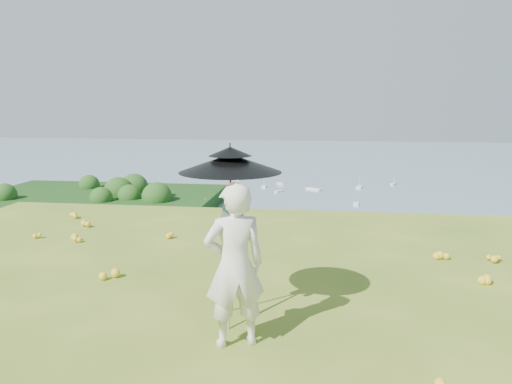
# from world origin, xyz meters

# --- Properties ---
(ground) EXTENTS (14.00, 14.00, 0.00)m
(ground) POSITION_xyz_m (0.00, 0.00, 0.00)
(ground) COLOR #507521
(ground) RESTS_ON ground
(shoreline_tier) EXTENTS (170.00, 28.00, 8.00)m
(shoreline_tier) POSITION_xyz_m (0.00, 75.00, -36.00)
(shoreline_tier) COLOR #6F6459
(shoreline_tier) RESTS_ON bay_water
(bay_water) EXTENTS (700.00, 700.00, 0.00)m
(bay_water) POSITION_xyz_m (0.00, 240.00, -34.00)
(bay_water) COLOR slate
(bay_water) RESTS_ON ground
(peninsula) EXTENTS (90.00, 60.00, 12.00)m
(peninsula) POSITION_xyz_m (-75.00, 155.00, -29.00)
(peninsula) COLOR black
(peninsula) RESTS_ON bay_water
(slope_trees) EXTENTS (110.00, 50.00, 6.00)m
(slope_trees) POSITION_xyz_m (0.00, 35.00, -15.00)
(slope_trees) COLOR #184514
(slope_trees) RESTS_ON forest_slope
(harbor_town) EXTENTS (110.00, 22.00, 5.00)m
(harbor_town) POSITION_xyz_m (0.00, 75.00, -29.50)
(harbor_town) COLOR white
(harbor_town) RESTS_ON shoreline_tier
(moored_boats) EXTENTS (140.00, 140.00, 0.70)m
(moored_boats) POSITION_xyz_m (-12.50, 161.00, -33.65)
(moored_boats) COLOR white
(moored_boats) RESTS_ON bay_water
(wildflowers) EXTENTS (10.00, 10.50, 0.12)m
(wildflowers) POSITION_xyz_m (0.00, 0.25, 0.06)
(wildflowers) COLOR yellow
(wildflowers) RESTS_ON ground
(painter) EXTENTS (0.76, 0.64, 1.78)m
(painter) POSITION_xyz_m (-0.03, 0.13, 0.89)
(painter) COLOR white
(painter) RESTS_ON ground
(field_easel) EXTENTS (0.72, 0.72, 1.45)m
(field_easel) POSITION_xyz_m (-0.17, 0.72, 0.72)
(field_easel) COLOR brown
(field_easel) RESTS_ON ground
(sun_umbrella) EXTENTS (1.63, 1.63, 0.95)m
(sun_umbrella) POSITION_xyz_m (-0.18, 0.75, 1.66)
(sun_umbrella) COLOR black
(sun_umbrella) RESTS_ON field_easel
(painter_cap) EXTENTS (0.28, 0.30, 0.10)m
(painter_cap) POSITION_xyz_m (-0.03, 0.13, 1.73)
(painter_cap) COLOR #E37C7F
(painter_cap) RESTS_ON painter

